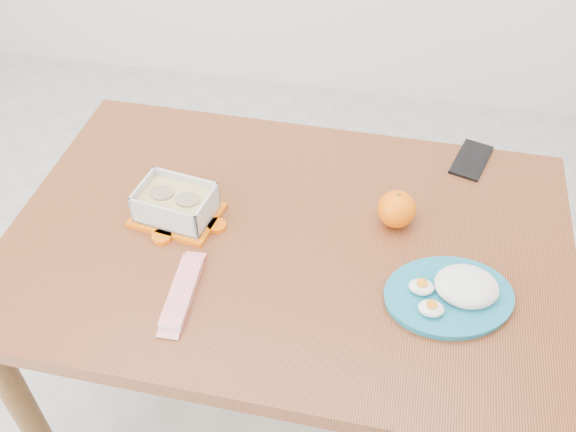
% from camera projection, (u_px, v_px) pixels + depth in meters
% --- Properties ---
extents(ground, '(3.50, 3.50, 0.00)m').
position_uv_depth(ground, '(221.00, 403.00, 1.93)').
color(ground, '#B7B7B2').
rests_on(ground, ground).
extents(dining_table, '(1.22, 0.82, 0.75)m').
position_uv_depth(dining_table, '(288.00, 266.00, 1.45)').
color(dining_table, brown).
rests_on(dining_table, ground).
extents(food_container, '(0.20, 0.16, 0.08)m').
position_uv_depth(food_container, '(176.00, 204.00, 1.40)').
color(food_container, '#EC6107').
rests_on(food_container, dining_table).
extents(orange_fruit, '(0.08, 0.08, 0.08)m').
position_uv_depth(orange_fruit, '(397.00, 209.00, 1.38)').
color(orange_fruit, '#FC5305').
rests_on(orange_fruit, dining_table).
extents(rice_plate, '(0.31, 0.31, 0.07)m').
position_uv_depth(rice_plate, '(455.00, 291.00, 1.25)').
color(rice_plate, '#1A7291').
rests_on(rice_plate, dining_table).
extents(candy_bar, '(0.05, 0.18, 0.02)m').
position_uv_depth(candy_bar, '(182.00, 292.00, 1.26)').
color(candy_bar, red).
rests_on(candy_bar, dining_table).
extents(smartphone, '(0.11, 0.16, 0.01)m').
position_uv_depth(smartphone, '(471.00, 160.00, 1.56)').
color(smartphone, black).
rests_on(smartphone, dining_table).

